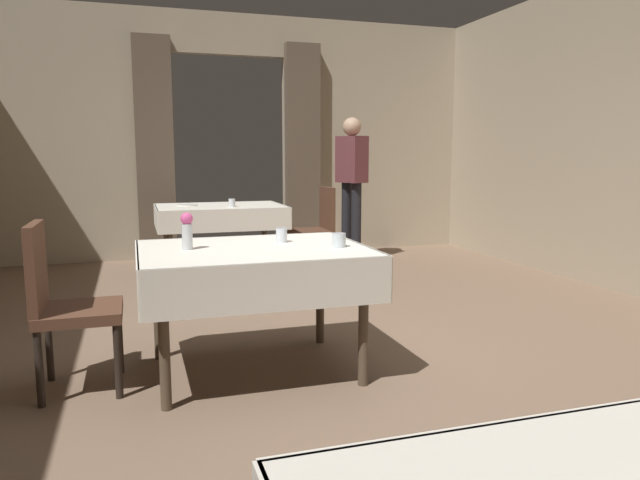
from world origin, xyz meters
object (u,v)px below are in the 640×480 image
(plate_far_a, at_px, (187,205))
(dining_table_mid, at_px, (253,263))
(flower_vase_mid, at_px, (187,230))
(person_waiter_by_doorway, at_px, (352,176))
(glass_mid_b, at_px, (282,235))
(glass_far_b, at_px, (232,203))
(dining_table_far, at_px, (220,214))
(chair_mid_left, at_px, (62,299))
(chair_far_right, at_px, (317,225))
(glass_mid_c, at_px, (339,240))

(plate_far_a, bearing_deg, dining_table_mid, -87.77)
(flower_vase_mid, height_order, person_waiter_by_doorway, person_waiter_by_doorway)
(glass_mid_b, height_order, glass_far_b, glass_mid_b)
(dining_table_mid, distance_m, dining_table_far, 2.92)
(glass_mid_b, bearing_deg, dining_table_far, 89.75)
(dining_table_far, xyz_separation_m, chair_mid_left, (-1.26, -2.90, -0.15))
(dining_table_far, distance_m, person_waiter_by_doorway, 1.73)
(chair_mid_left, distance_m, person_waiter_by_doorway, 4.43)
(dining_table_far, distance_m, chair_mid_left, 3.16)
(person_waiter_by_doorway, bearing_deg, dining_table_far, -165.96)
(dining_table_far, xyz_separation_m, chair_far_right, (1.05, -0.09, -0.15))
(chair_mid_left, distance_m, chair_far_right, 3.64)
(dining_table_far, height_order, flower_vase_mid, flower_vase_mid)
(dining_table_mid, xyz_separation_m, plate_far_a, (-0.12, 2.97, 0.10))
(chair_far_right, xyz_separation_m, person_waiter_by_doorway, (0.59, 0.50, 0.51))
(dining_table_mid, height_order, glass_mid_c, glass_mid_c)
(glass_mid_c, bearing_deg, person_waiter_by_doorway, 68.28)
(dining_table_mid, bearing_deg, glass_far_b, 83.43)
(flower_vase_mid, bearing_deg, glass_far_b, 75.60)
(dining_table_mid, relative_size, chair_mid_left, 1.41)
(glass_mid_b, bearing_deg, dining_table_mid, -144.99)
(chair_far_right, relative_size, plate_far_a, 4.45)
(plate_far_a, xyz_separation_m, glass_far_b, (0.42, -0.29, 0.04))
(chair_far_right, bearing_deg, chair_mid_left, -129.42)
(flower_vase_mid, distance_m, plate_far_a, 2.95)
(glass_far_b, distance_m, person_waiter_by_doorway, 1.69)
(chair_mid_left, distance_m, flower_vase_mid, 0.76)
(glass_mid_b, distance_m, glass_mid_c, 0.39)
(glass_mid_c, bearing_deg, plate_far_a, 100.84)
(dining_table_far, bearing_deg, person_waiter_by_doorway, 14.04)
(dining_table_far, distance_m, flower_vase_mid, 2.94)
(dining_table_mid, xyz_separation_m, dining_table_far, (0.22, 2.91, 0.00))
(dining_table_mid, distance_m, glass_far_b, 2.70)
(glass_mid_c, bearing_deg, dining_table_far, 94.90)
(chair_mid_left, relative_size, plate_far_a, 4.45)
(glass_mid_b, height_order, glass_mid_c, glass_mid_b)
(dining_table_far, relative_size, glass_far_b, 15.49)
(chair_far_right, xyz_separation_m, plate_far_a, (-1.38, 0.15, 0.24))
(glass_mid_c, relative_size, person_waiter_by_doorway, 0.05)
(flower_vase_mid, height_order, plate_far_a, flower_vase_mid)
(dining_table_far, xyz_separation_m, plate_far_a, (-0.33, 0.06, 0.09))
(glass_mid_c, height_order, plate_far_a, glass_mid_c)
(dining_table_mid, bearing_deg, chair_far_right, 65.81)
(glass_mid_b, bearing_deg, plate_far_a, 96.49)
(glass_mid_b, height_order, plate_far_a, glass_mid_b)
(dining_table_mid, height_order, flower_vase_mid, flower_vase_mid)
(glass_mid_b, bearing_deg, glass_far_b, 87.68)
(glass_far_b, bearing_deg, dining_table_mid, -96.57)
(chair_mid_left, height_order, glass_mid_b, chair_mid_left)
(glass_mid_b, bearing_deg, person_waiter_by_doorway, 62.53)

